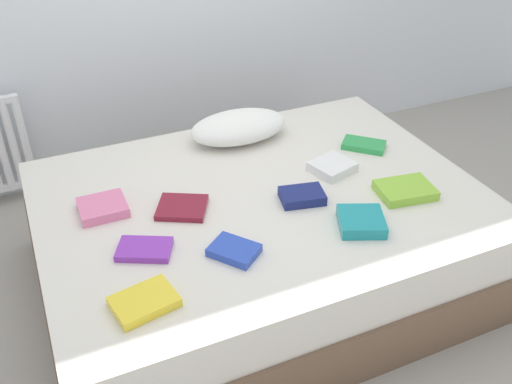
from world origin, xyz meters
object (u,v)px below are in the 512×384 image
Objects in this scene: textbook_navy at (302,196)px; textbook_lime at (405,190)px; textbook_purple at (145,249)px; textbook_green at (364,145)px; textbook_maroon at (182,207)px; textbook_blue at (234,250)px; bed at (260,238)px; textbook_pink at (103,208)px; textbook_white at (332,167)px; textbook_teal at (361,221)px; pillow at (239,127)px; textbook_yellow at (144,302)px.

textbook_lime is (0.45, -0.15, -0.00)m from textbook_navy.
textbook_navy reaches higher than textbook_purple.
textbook_lime is at bearing -55.25° from textbook_green.
textbook_blue is (0.09, -0.36, 0.00)m from textbook_maroon.
textbook_green is 1.04m from textbook_maroon.
textbook_maroon is (-0.36, 0.03, 0.27)m from bed.
bed is 10.08× the size of textbook_pink.
textbook_blue is 0.97× the size of textbook_white.
textbook_navy is at bearing 79.89° from textbook_blue.
textbook_purple is at bearing -153.55° from textbook_blue.
textbook_green is at bearing 79.12° from textbook_teal.
pillow reaches higher than textbook_lime.
textbook_purple is 0.98× the size of textbook_green.
textbook_lime is (0.60, -0.27, 0.27)m from bed.
textbook_white reaches higher than textbook_pink.
textbook_green is 1.13× the size of textbook_teal.
textbook_purple is at bearing -74.21° from textbook_pink.
textbook_yellow is (-1.25, -0.21, -0.00)m from textbook_lime.
textbook_blue is 0.77m from textbook_white.
textbook_yellow is (-0.81, -0.35, -0.00)m from textbook_navy.
pillow is (0.11, 0.52, 0.33)m from bed.
pillow is at bearing 105.45° from textbook_navy.
bed is 0.56m from textbook_teal.
textbook_navy is 0.91× the size of textbook_purple.
pillow is at bearing 118.39° from textbook_blue.
textbook_lime is at bearing 22.71° from textbook_purple.
textbook_teal reaches higher than textbook_navy.
textbook_blue is 0.91× the size of textbook_pink.
textbook_navy is 0.47m from textbook_lime.
textbook_blue is at bearing -140.12° from textbook_navy.
pillow is 0.87m from textbook_pink.
textbook_pink is (-0.32, 0.13, 0.01)m from textbook_maroon.
textbook_maroon is 1.10× the size of textbook_teal.
textbook_navy is 0.96× the size of textbook_pink.
textbook_purple is at bearing 177.28° from textbook_white.
textbook_teal is at bearing -149.78° from textbook_lime.
textbook_teal is 0.95× the size of textbook_pink.
textbook_blue is at bearing -113.66° from pillow.
pillow is 0.99m from textbook_purple.
pillow is 2.40× the size of textbook_yellow.
textbook_green is at bearing 15.45° from textbook_yellow.
textbook_navy is 0.88m from textbook_yellow.
textbook_teal is at bearing -120.85° from textbook_white.
textbook_blue is at bearing -107.58° from textbook_green.
textbook_lime is 1.35× the size of textbook_blue.
textbook_maroon is at bearing 156.61° from textbook_blue.
textbook_yellow reaches higher than textbook_blue.
pillow is 2.49× the size of textbook_purple.
bed is at bearing -101.91° from pillow.
textbook_lime is at bearing 56.93° from textbook_blue.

